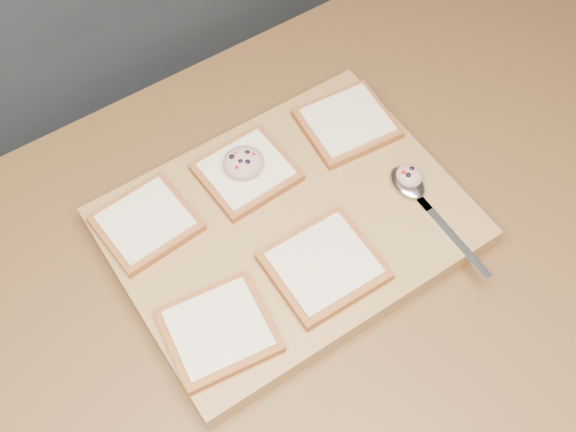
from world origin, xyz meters
name	(u,v)px	position (x,y,z in m)	size (l,w,h in m)	color
island_counter	(316,371)	(0.00, 0.00, 0.45)	(2.00, 0.80, 0.90)	slate
cutting_board	(288,227)	(-0.02, 0.06, 0.92)	(0.45, 0.34, 0.04)	#A97D48
bread_far_left	(146,223)	(-0.18, 0.16, 0.94)	(0.12, 0.12, 0.02)	#A55D2A
bread_far_center	(246,172)	(-0.03, 0.15, 0.94)	(0.12, 0.11, 0.02)	#A55D2A
bread_far_right	(347,123)	(0.13, 0.14, 0.94)	(0.13, 0.12, 0.02)	#A55D2A
bread_near_left	(219,330)	(-0.18, -0.02, 0.94)	(0.14, 0.13, 0.02)	#A55D2A
bread_near_center	(324,266)	(-0.02, -0.02, 0.94)	(0.13, 0.12, 0.02)	#A55D2A
tuna_salad_dollop	(243,162)	(-0.03, 0.15, 0.97)	(0.06, 0.05, 0.03)	tan
spoon	(414,190)	(0.14, 0.00, 0.94)	(0.04, 0.20, 0.01)	silver
spoon_salad	(409,176)	(0.14, 0.02, 0.96)	(0.03, 0.04, 0.02)	tan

